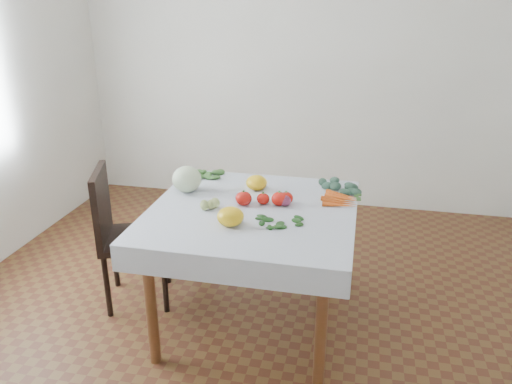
# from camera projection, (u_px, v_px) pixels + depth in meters

# --- Properties ---
(ground) EXTENTS (4.00, 4.00, 0.00)m
(ground) POSITION_uv_depth(u_px,v_px,m) (253.00, 323.00, 3.03)
(ground) COLOR brown
(back_wall) EXTENTS (4.00, 0.04, 2.70)m
(back_wall) POSITION_uv_depth(u_px,v_px,m) (303.00, 57.00, 4.34)
(back_wall) COLOR white
(back_wall) RESTS_ON ground
(table) EXTENTS (1.00, 1.00, 0.75)m
(table) POSITION_uv_depth(u_px,v_px,m) (252.00, 226.00, 2.78)
(table) COLOR brown
(table) RESTS_ON ground
(tablecloth) EXTENTS (1.12, 1.12, 0.01)m
(tablecloth) POSITION_uv_depth(u_px,v_px,m) (252.00, 209.00, 2.75)
(tablecloth) COLOR white
(tablecloth) RESTS_ON table
(chair) EXTENTS (0.52, 0.52, 0.89)m
(chair) POSITION_uv_depth(u_px,v_px,m) (121.00, 228.00, 3.08)
(chair) COLOR black
(chair) RESTS_ON ground
(cabbage) EXTENTS (0.22, 0.22, 0.16)m
(cabbage) POSITION_uv_depth(u_px,v_px,m) (187.00, 179.00, 2.96)
(cabbage) COLOR silver
(cabbage) RESTS_ON tablecloth
(tomato_a) EXTENTS (0.10, 0.10, 0.08)m
(tomato_a) POSITION_uv_depth(u_px,v_px,m) (279.00, 199.00, 2.78)
(tomato_a) COLOR red
(tomato_a) RESTS_ON tablecloth
(tomato_b) EXTENTS (0.10, 0.10, 0.08)m
(tomato_b) POSITION_uv_depth(u_px,v_px,m) (244.00, 198.00, 2.78)
(tomato_b) COLOR red
(tomato_b) RESTS_ON tablecloth
(tomato_c) EXTENTS (0.09, 0.09, 0.07)m
(tomato_c) POSITION_uv_depth(u_px,v_px,m) (286.00, 198.00, 2.80)
(tomato_c) COLOR red
(tomato_c) RESTS_ON tablecloth
(tomato_d) EXTENTS (0.10, 0.10, 0.06)m
(tomato_d) POSITION_uv_depth(u_px,v_px,m) (263.00, 199.00, 2.80)
(tomato_d) COLOR red
(tomato_d) RESTS_ON tablecloth
(heirloom_back) EXTENTS (0.16, 0.16, 0.09)m
(heirloom_back) POSITION_uv_depth(u_px,v_px,m) (257.00, 183.00, 3.00)
(heirloom_back) COLOR yellow
(heirloom_back) RESTS_ON tablecloth
(heirloom_front) EXTENTS (0.18, 0.18, 0.10)m
(heirloom_front) POSITION_uv_depth(u_px,v_px,m) (230.00, 216.00, 2.54)
(heirloom_front) COLOR yellow
(heirloom_front) RESTS_ON tablecloth
(onion_a) EXTENTS (0.08, 0.08, 0.06)m
(onion_a) POSITION_uv_depth(u_px,v_px,m) (241.00, 197.00, 2.83)
(onion_a) COLOR #50162D
(onion_a) RESTS_ON tablecloth
(onion_b) EXTENTS (0.09, 0.09, 0.06)m
(onion_b) POSITION_uv_depth(u_px,v_px,m) (284.00, 201.00, 2.78)
(onion_b) COLOR #50162D
(onion_b) RESTS_ON tablecloth
(tomatillo_cluster) EXTENTS (0.10, 0.13, 0.05)m
(tomatillo_cluster) POSITION_uv_depth(u_px,v_px,m) (206.00, 206.00, 2.71)
(tomatillo_cluster) COLOR #A3B669
(tomatillo_cluster) RESTS_ON tablecloth
(carrot_bunch) EXTENTS (0.20, 0.23, 0.03)m
(carrot_bunch) POSITION_uv_depth(u_px,v_px,m) (340.00, 200.00, 2.83)
(carrot_bunch) COLOR #DF4F18
(carrot_bunch) RESTS_ON tablecloth
(kale_bunch) EXTENTS (0.26, 0.26, 0.04)m
(kale_bunch) POSITION_uv_depth(u_px,v_px,m) (341.00, 186.00, 3.01)
(kale_bunch) COLOR #36594A
(kale_bunch) RESTS_ON tablecloth
(basil_bunch) EXTENTS (0.27, 0.19, 0.01)m
(basil_bunch) POSITION_uv_depth(u_px,v_px,m) (281.00, 222.00, 2.58)
(basil_bunch) COLOR #184C17
(basil_bunch) RESTS_ON tablecloth
(dill_bunch) EXTENTS (0.21, 0.21, 0.02)m
(dill_bunch) POSITION_uv_depth(u_px,v_px,m) (210.00, 175.00, 3.23)
(dill_bunch) COLOR #407134
(dill_bunch) RESTS_ON tablecloth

